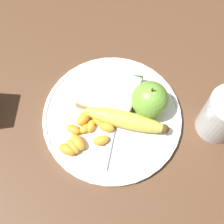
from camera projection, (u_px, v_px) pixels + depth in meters
The scene contains 18 objects.
ground_plane at pixel (112, 118), 0.62m from camera, with size 3.00×3.00×0.00m, color brown.
plate at pixel (112, 117), 0.61m from camera, with size 0.27×0.27×0.01m.
juice_glass at pixel (222, 117), 0.57m from camera, with size 0.08×0.08×0.10m.
apple at pixel (150, 100), 0.58m from camera, with size 0.07×0.07×0.08m.
banana at pixel (126, 120), 0.59m from camera, with size 0.17×0.06×0.03m.
bread_slice at pixel (110, 93), 0.62m from camera, with size 0.13×0.13×0.02m.
fork at pixel (116, 122), 0.60m from camera, with size 0.04×0.16×0.00m.
jam_packet at pixel (133, 84), 0.63m from camera, with size 0.04×0.03×0.02m.
orange_segment_0 at pixel (73, 129), 0.59m from camera, with size 0.03×0.03×0.02m.
orange_segment_1 at pixel (98, 119), 0.60m from camera, with size 0.03×0.03×0.02m.
orange_segment_2 at pixel (83, 118), 0.60m from camera, with size 0.03×0.04×0.02m.
orange_segment_3 at pixel (78, 142), 0.58m from camera, with size 0.04×0.04×0.02m.
orange_segment_4 at pixel (107, 127), 0.59m from camera, with size 0.03×0.03×0.02m.
orange_segment_5 at pixel (73, 147), 0.58m from camera, with size 0.04×0.04×0.02m.
orange_segment_6 at pixel (101, 140), 0.58m from camera, with size 0.04×0.03×0.02m.
orange_segment_7 at pixel (67, 149), 0.57m from camera, with size 0.04×0.03×0.02m.
orange_segment_8 at pixel (91, 126), 0.59m from camera, with size 0.02×0.03×0.01m.
orange_segment_9 at pixel (85, 129), 0.59m from camera, with size 0.03×0.03×0.01m.
Camera 1 is at (-0.02, 0.24, 0.57)m, focal length 50.00 mm.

